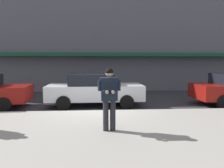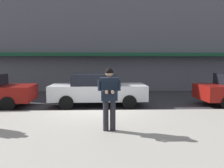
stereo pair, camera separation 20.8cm
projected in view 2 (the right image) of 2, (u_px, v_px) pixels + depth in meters
ground_plane at (95, 112)px, 9.15m from camera, size 80.00×80.00×0.00m
sidewalk at (125, 132)px, 6.34m from camera, size 32.00×5.30×0.14m
curb_paint_line at (118, 112)px, 9.23m from camera, size 28.00×0.12×0.01m
storefront_facade at (112, 17)px, 17.05m from camera, size 28.00×4.70×11.19m
parked_sedan_mid at (97, 89)px, 10.48m from camera, size 4.52×1.97×1.54m
man_texting_on_phone at (109, 92)px, 6.17m from camera, size 0.65×0.58×1.81m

